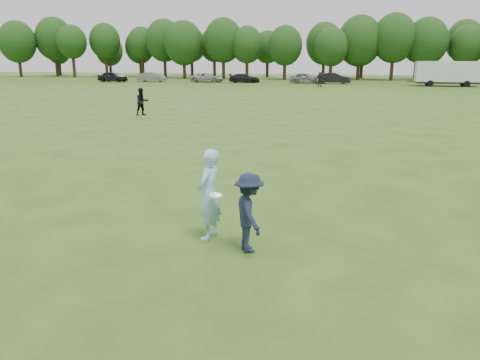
{
  "coord_description": "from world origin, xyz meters",
  "views": [
    {
      "loc": [
        2.49,
        -8.1,
        3.71
      ],
      "look_at": [
        0.16,
        1.54,
        1.1
      ],
      "focal_mm": 35.0,
      "sensor_mm": 36.0,
      "label": 1
    }
  ],
  "objects_px": {
    "player_far_a": "(142,102)",
    "car_f": "(334,78)",
    "player_far_d": "(320,79)",
    "thrower": "(209,195)",
    "car_a": "(113,77)",
    "car_b": "(152,77)",
    "car_c": "(207,78)",
    "car_d": "(244,78)",
    "cargo_trailer": "(448,72)",
    "car_e": "(305,78)",
    "defender": "(249,213)"
  },
  "relations": [
    {
      "from": "player_far_a",
      "to": "cargo_trailer",
      "type": "bearing_deg",
      "value": 11.92
    },
    {
      "from": "defender",
      "to": "car_d",
      "type": "distance_m",
      "value": 62.78
    },
    {
      "from": "thrower",
      "to": "car_e",
      "type": "bearing_deg",
      "value": -167.85
    },
    {
      "from": "car_b",
      "to": "cargo_trailer",
      "type": "height_order",
      "value": "cargo_trailer"
    },
    {
      "from": "player_far_d",
      "to": "car_b",
      "type": "xyz_separation_m",
      "value": [
        -26.32,
        6.64,
        -0.22
      ]
    },
    {
      "from": "player_far_a",
      "to": "car_a",
      "type": "height_order",
      "value": "player_far_a"
    },
    {
      "from": "player_far_d",
      "to": "car_f",
      "type": "bearing_deg",
      "value": 46.39
    },
    {
      "from": "car_d",
      "to": "car_e",
      "type": "distance_m",
      "value": 9.08
    },
    {
      "from": "player_far_a",
      "to": "player_far_d",
      "type": "height_order",
      "value": "player_far_d"
    },
    {
      "from": "thrower",
      "to": "car_a",
      "type": "relative_size",
      "value": 0.42
    },
    {
      "from": "car_f",
      "to": "car_b",
      "type": "bearing_deg",
      "value": 90.77
    },
    {
      "from": "car_a",
      "to": "car_d",
      "type": "bearing_deg",
      "value": -80.43
    },
    {
      "from": "player_far_a",
      "to": "cargo_trailer",
      "type": "relative_size",
      "value": 0.2
    },
    {
      "from": "car_d",
      "to": "cargo_trailer",
      "type": "relative_size",
      "value": 0.51
    },
    {
      "from": "defender",
      "to": "car_b",
      "type": "distance_m",
      "value": 66.86
    },
    {
      "from": "car_a",
      "to": "car_e",
      "type": "distance_m",
      "value": 29.46
    },
    {
      "from": "thrower",
      "to": "cargo_trailer",
      "type": "relative_size",
      "value": 0.21
    },
    {
      "from": "player_far_a",
      "to": "player_far_d",
      "type": "relative_size",
      "value": 0.94
    },
    {
      "from": "player_far_a",
      "to": "car_f",
      "type": "xyz_separation_m",
      "value": [
        10.49,
        41.13,
        -0.1
      ]
    },
    {
      "from": "player_far_d",
      "to": "car_f",
      "type": "height_order",
      "value": "player_far_d"
    },
    {
      "from": "player_far_d",
      "to": "car_a",
      "type": "xyz_separation_m",
      "value": [
        -32.0,
        4.92,
        -0.16
      ]
    },
    {
      "from": "thrower",
      "to": "player_far_d",
      "type": "height_order",
      "value": "thrower"
    },
    {
      "from": "car_b",
      "to": "player_far_a",
      "type": "bearing_deg",
      "value": -158.54
    },
    {
      "from": "car_b",
      "to": "car_d",
      "type": "xyz_separation_m",
      "value": [
        14.58,
        0.83,
        -0.05
      ]
    },
    {
      "from": "car_a",
      "to": "car_b",
      "type": "height_order",
      "value": "car_a"
    },
    {
      "from": "car_f",
      "to": "cargo_trailer",
      "type": "height_order",
      "value": "cargo_trailer"
    },
    {
      "from": "thrower",
      "to": "car_b",
      "type": "relative_size",
      "value": 0.44
    },
    {
      "from": "car_b",
      "to": "car_d",
      "type": "height_order",
      "value": "car_b"
    },
    {
      "from": "player_far_a",
      "to": "car_f",
      "type": "distance_m",
      "value": 42.44
    },
    {
      "from": "cargo_trailer",
      "to": "car_b",
      "type": "bearing_deg",
      "value": 177.85
    },
    {
      "from": "car_c",
      "to": "car_e",
      "type": "bearing_deg",
      "value": -95.12
    },
    {
      "from": "thrower",
      "to": "car_b",
      "type": "distance_m",
      "value": 66.03
    },
    {
      "from": "car_a",
      "to": "cargo_trailer",
      "type": "relative_size",
      "value": 0.51
    },
    {
      "from": "defender",
      "to": "cargo_trailer",
      "type": "height_order",
      "value": "cargo_trailer"
    },
    {
      "from": "car_d",
      "to": "car_f",
      "type": "distance_m",
      "value": 13.15
    },
    {
      "from": "player_far_d",
      "to": "car_f",
      "type": "xyz_separation_m",
      "value": [
        1.41,
        7.52,
        -0.15
      ]
    },
    {
      "from": "car_c",
      "to": "thrower",
      "type": "bearing_deg",
      "value": -168.04
    },
    {
      "from": "car_e",
      "to": "thrower",
      "type": "bearing_deg",
      "value": -171.89
    },
    {
      "from": "car_c",
      "to": "car_d",
      "type": "relative_size",
      "value": 1.08
    },
    {
      "from": "player_far_a",
      "to": "car_c",
      "type": "xyz_separation_m",
      "value": [
        -8.45,
        40.99,
        -0.19
      ]
    },
    {
      "from": "cargo_trailer",
      "to": "player_far_a",
      "type": "bearing_deg",
      "value": -123.08
    },
    {
      "from": "defender",
      "to": "player_far_d",
      "type": "xyz_separation_m",
      "value": [
        -2.55,
        53.66,
        0.15
      ]
    },
    {
      "from": "defender",
      "to": "car_e",
      "type": "height_order",
      "value": "defender"
    },
    {
      "from": "player_far_d",
      "to": "car_e",
      "type": "height_order",
      "value": "player_far_d"
    },
    {
      "from": "car_a",
      "to": "car_e",
      "type": "bearing_deg",
      "value": -82.59
    },
    {
      "from": "car_e",
      "to": "car_b",
      "type": "bearing_deg",
      "value": 96.18
    },
    {
      "from": "player_far_d",
      "to": "car_f",
      "type": "distance_m",
      "value": 7.65
    },
    {
      "from": "player_far_d",
      "to": "car_a",
      "type": "relative_size",
      "value": 0.41
    },
    {
      "from": "car_a",
      "to": "car_d",
      "type": "distance_m",
      "value": 20.43
    },
    {
      "from": "thrower",
      "to": "car_b",
      "type": "bearing_deg",
      "value": -146.84
    }
  ]
}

